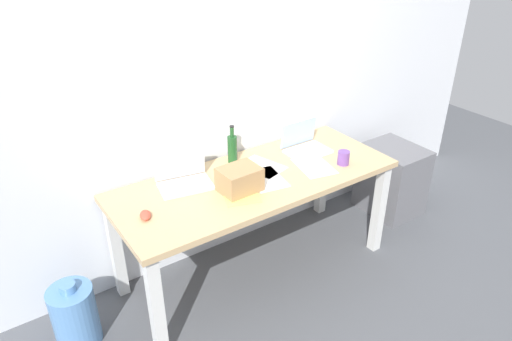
% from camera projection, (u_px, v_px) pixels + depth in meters
% --- Properties ---
extents(ground_plane, '(8.00, 8.00, 0.00)m').
position_uv_depth(ground_plane, '(256.00, 268.00, 3.42)').
color(ground_plane, '#515459').
extents(back_wall, '(5.20, 0.08, 2.60)m').
position_uv_depth(back_wall, '(219.00, 79.00, 3.11)').
color(back_wall, white).
rests_on(back_wall, ground).
extents(desk, '(1.87, 0.74, 0.76)m').
position_uv_depth(desk, '(256.00, 190.00, 3.10)').
color(desk, tan).
rests_on(desk, ground).
extents(laptop_left, '(0.36, 0.28, 0.24)m').
position_uv_depth(laptop_left, '(183.00, 177.00, 2.95)').
color(laptop_left, silver).
rests_on(laptop_left, desk).
extents(laptop_right, '(0.30, 0.24, 0.20)m').
position_uv_depth(laptop_right, '(305.00, 145.00, 3.37)').
color(laptop_right, silver).
rests_on(laptop_right, desk).
extents(beer_bottle, '(0.06, 0.06, 0.27)m').
position_uv_depth(beer_bottle, '(232.00, 148.00, 3.19)').
color(beer_bottle, '#1E5123').
rests_on(beer_bottle, desk).
extents(computer_mouse, '(0.09, 0.11, 0.03)m').
position_uv_depth(computer_mouse, '(145.00, 215.00, 2.65)').
color(computer_mouse, '#D84C38').
rests_on(computer_mouse, desk).
extents(cardboard_box, '(0.25, 0.20, 0.15)m').
position_uv_depth(cardboard_box, '(240.00, 179.00, 2.88)').
color(cardboard_box, tan).
rests_on(cardboard_box, desk).
extents(coffee_mug, '(0.08, 0.08, 0.09)m').
position_uv_depth(coffee_mug, '(343.00, 158.00, 3.19)').
color(coffee_mug, '#724799').
rests_on(coffee_mug, desk).
extents(paper_sheet_near_back, '(0.28, 0.34, 0.00)m').
position_uv_depth(paper_sheet_near_back, '(261.00, 167.00, 3.18)').
color(paper_sheet_near_back, white).
rests_on(paper_sheet_near_back, desk).
extents(paper_sheet_front_right, '(0.27, 0.33, 0.00)m').
position_uv_depth(paper_sheet_front_right, '(314.00, 166.00, 3.19)').
color(paper_sheet_front_right, white).
rests_on(paper_sheet_front_right, desk).
extents(paper_sheet_center, '(0.26, 0.33, 0.00)m').
position_uv_depth(paper_sheet_center, '(266.00, 179.00, 3.03)').
color(paper_sheet_center, white).
rests_on(paper_sheet_center, desk).
extents(paper_yellow_folder, '(0.29, 0.35, 0.00)m').
position_uv_depth(paper_yellow_folder, '(239.00, 192.00, 2.89)').
color(paper_yellow_folder, '#F4E06B').
rests_on(paper_yellow_folder, desk).
extents(water_cooler_jug, '(0.26, 0.26, 0.44)m').
position_uv_depth(water_cooler_jug, '(75.00, 316.00, 2.75)').
color(water_cooler_jug, '#598CC6').
rests_on(water_cooler_jug, ground).
extents(filing_cabinet, '(0.40, 0.48, 0.58)m').
position_uv_depth(filing_cabinet, '(391.00, 179.00, 3.97)').
color(filing_cabinet, slate).
rests_on(filing_cabinet, ground).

